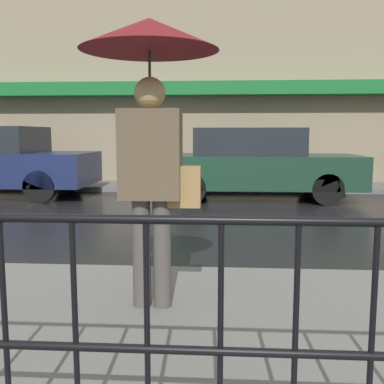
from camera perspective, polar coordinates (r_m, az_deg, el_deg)
ground_plane at (r=7.82m, az=-9.27°, el=-3.12°), size 80.00×80.00×0.00m
sidewalk_far at (r=11.75m, az=-4.84°, el=0.76°), size 28.00×1.63×0.12m
lane_marking at (r=7.82m, az=-9.27°, el=-3.09°), size 25.20×0.12×0.01m
building_storefront at (r=12.76m, az=-4.34°, el=16.07°), size 28.00×0.85×6.77m
pedestrian at (r=3.29m, az=-5.27°, el=13.09°), size 0.99×0.99×2.10m
car_dark_green at (r=9.84m, az=7.84°, el=3.60°), size 4.40×1.78×1.54m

